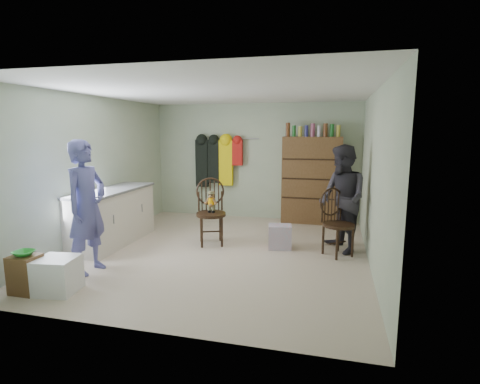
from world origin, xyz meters
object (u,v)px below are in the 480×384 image
(chair_far, at_px, (336,220))
(dresser, at_px, (311,179))
(counter, at_px, (113,216))
(chair_front, at_px, (211,208))

(chair_far, bearing_deg, dresser, 63.33)
(counter, bearing_deg, chair_front, 13.55)
(counter, xyz_separation_m, dresser, (3.20, 2.30, 0.45))
(counter, height_order, dresser, dresser)
(chair_front, relative_size, chair_far, 1.08)
(chair_front, height_order, dresser, dresser)
(counter, relative_size, chair_far, 1.78)
(counter, height_order, chair_front, chair_front)
(chair_far, height_order, dresser, dresser)
(chair_front, bearing_deg, dresser, 28.96)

